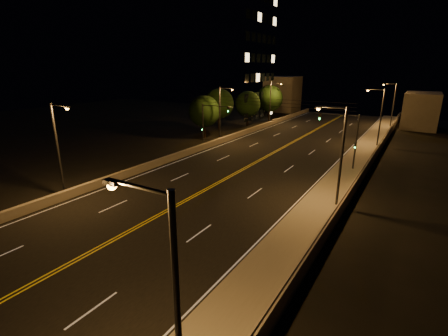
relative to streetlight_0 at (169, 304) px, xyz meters
The scene contains 25 objects.
ground 12.53m from the streetlight_0, behind, with size 160.00×160.00×0.00m, color black.
road 24.10m from the streetlight_0, 119.19° to the left, with size 18.00×120.00×0.02m, color black.
sidewalk 21.15m from the streetlight_0, 91.96° to the left, with size 3.60×120.00×0.30m, color gray.
curb 21.32m from the streetlight_0, 97.12° to the left, with size 0.14×120.00×0.15m, color gray.
parapet_wall 21.03m from the streetlight_0, 87.37° to the left, with size 0.30×120.00×1.00m, color #9F9485.
jersey_barrier 29.71m from the streetlight_0, 135.46° to the left, with size 0.45×120.00×0.82m, color #9F9485.
distant_building_right 68.21m from the streetlight_0, 85.80° to the left, with size 6.00×10.00×6.75m, color slate.
distant_building_left 82.91m from the streetlight_0, 109.37° to the left, with size 8.00×8.00×9.05m, color slate.
parapet_rail 20.93m from the streetlight_0, 87.37° to the left, with size 0.06×0.06×120.00m, color black.
lane_markings 24.03m from the streetlight_0, 119.27° to the left, with size 17.32×116.00×0.00m.
streetlight_0 is the anchor object (origin of this frame).
streetlight_1 20.77m from the streetlight_0, 90.00° to the left, with size 2.55×0.28×8.48m.
streetlight_2 46.16m from the streetlight_0, 90.00° to the left, with size 2.55×0.28×8.48m.
streetlight_3 65.41m from the streetlight_0, 90.00° to the left, with size 2.55×0.28×8.48m.
streetlight_4 23.79m from the streetlight_0, 154.14° to the left, with size 2.55×0.28×8.48m.
streetlight_5 43.04m from the streetlight_0, 119.83° to the left, with size 2.55×0.28×8.48m.
streetlight_6 60.70m from the streetlight_0, 110.65° to the left, with size 2.55×0.28×8.48m.
traffic_signal_right 32.17m from the streetlight_0, 92.61° to the left, with size 5.11×0.31×6.48m.
traffic_signal_left 38.03m from the streetlight_0, 122.34° to the left, with size 5.11×0.31×6.48m.
overhead_wires 32.31m from the streetlight_0, 110.92° to the left, with size 22.00×0.03×0.83m.
building_tower 67.54m from the streetlight_0, 122.47° to the left, with size 24.00×15.00×31.03m.
tree_0 46.12m from the streetlight_0, 123.46° to the left, with size 5.17×5.17×7.01m.
tree_1 54.09m from the streetlight_0, 120.72° to the left, with size 5.62×5.62×7.62m.
tree_2 58.35m from the streetlight_0, 115.14° to the left, with size 5.07×5.07×6.88m.
tree_3 64.73m from the streetlight_0, 111.22° to the left, with size 5.74×5.74×7.77m.
Camera 1 is at (16.82, -6.31, 11.38)m, focal length 26.00 mm.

